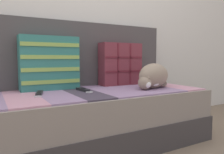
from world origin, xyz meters
name	(u,v)px	position (x,y,z in m)	size (l,w,h in m)	color
ground_plane	(102,150)	(0.00, 0.00, 0.00)	(14.00, 14.00, 0.00)	#7A6651
couch	(93,117)	(0.00, 0.14, 0.20)	(1.73, 0.81, 0.41)	#3D3838
sofa_backrest	(77,54)	(0.00, 0.48, 0.69)	(1.69, 0.14, 0.55)	#474242
throw_pillow_quilted	(120,64)	(0.36, 0.33, 0.60)	(0.39, 0.14, 0.38)	brown
throw_pillow_striped	(50,63)	(-0.27, 0.33, 0.62)	(0.44, 0.14, 0.41)	#337A70
sleeping_cat	(153,77)	(0.47, 0.01, 0.51)	(0.40, 0.31, 0.20)	gray
game_remote_near	(83,90)	(-0.08, 0.14, 0.42)	(0.06, 0.20, 0.02)	black
game_remote_far	(39,93)	(-0.40, 0.13, 0.42)	(0.10, 0.20, 0.02)	black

